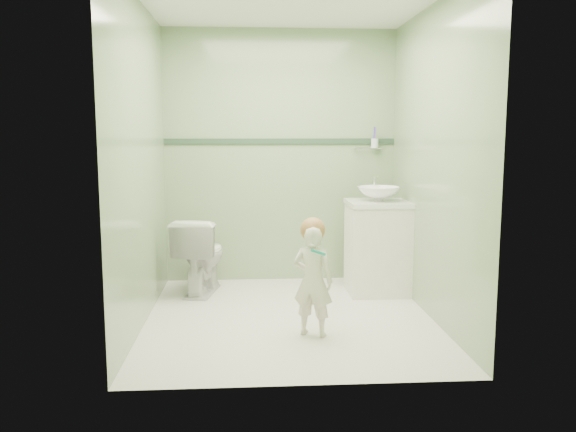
{
  "coord_description": "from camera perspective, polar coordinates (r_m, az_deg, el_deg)",
  "views": [
    {
      "loc": [
        -0.31,
        -4.43,
        1.42
      ],
      "look_at": [
        0.0,
        0.15,
        0.78
      ],
      "focal_mm": 36.86,
      "sensor_mm": 36.0,
      "label": 1
    }
  ],
  "objects": [
    {
      "name": "trim_stripe",
      "position": [
        5.68,
        -0.75,
        7.23
      ],
      "size": [
        2.2,
        0.02,
        0.05
      ],
      "primitive_type": "cube",
      "color": "#2C4633",
      "rests_on": "room_shell"
    },
    {
      "name": "toddler",
      "position": [
        4.18,
        2.42,
        -6.28
      ],
      "size": [
        0.34,
        0.29,
        0.79
      ],
      "primitive_type": "imported",
      "rotation": [
        0.0,
        0.0,
        2.71
      ],
      "color": "silver",
      "rests_on": "ground"
    },
    {
      "name": "teal_toothbrush",
      "position": [
        3.99,
        2.88,
        -3.44
      ],
      "size": [
        0.12,
        0.14,
        0.08
      ],
      "color": "#059483",
      "rests_on": "toddler"
    },
    {
      "name": "basin",
      "position": [
        5.28,
        8.72,
        2.13
      ],
      "size": [
        0.37,
        0.37,
        0.13
      ],
      "primitive_type": "imported",
      "color": "white",
      "rests_on": "counter"
    },
    {
      "name": "cup_holder",
      "position": [
        5.74,
        8.28,
        6.94
      ],
      "size": [
        0.26,
        0.07,
        0.21
      ],
      "color": "silver",
      "rests_on": "room_shell"
    },
    {
      "name": "toilet",
      "position": [
        5.36,
        -8.41,
        -3.75
      ],
      "size": [
        0.5,
        0.73,
        0.69
      ],
      "primitive_type": "imported",
      "rotation": [
        0.0,
        0.0,
        2.96
      ],
      "color": "white",
      "rests_on": "ground"
    },
    {
      "name": "counter",
      "position": [
        5.29,
        8.7,
        1.23
      ],
      "size": [
        0.54,
        0.52,
        0.04
      ],
      "primitive_type": "cube",
      "color": "white",
      "rests_on": "vanity"
    },
    {
      "name": "ground",
      "position": [
        4.66,
        0.13,
        -9.79
      ],
      "size": [
        2.5,
        2.5,
        0.0
      ],
      "primitive_type": "plane",
      "color": "white",
      "rests_on": "ground"
    },
    {
      "name": "hair_cap",
      "position": [
        4.13,
        2.41,
        -1.34
      ],
      "size": [
        0.18,
        0.18,
        0.18
      ],
      "primitive_type": "sphere",
      "color": "#A7713E",
      "rests_on": "toddler"
    },
    {
      "name": "room_shell",
      "position": [
        4.45,
        0.13,
        5.1
      ],
      "size": [
        2.5,
        2.54,
        2.4
      ],
      "color": "#88AE7B",
      "rests_on": "ground"
    },
    {
      "name": "faucet",
      "position": [
        5.46,
        8.32,
        3.17
      ],
      "size": [
        0.03,
        0.13,
        0.18
      ],
      "color": "silver",
      "rests_on": "counter"
    },
    {
      "name": "vanity",
      "position": [
        5.36,
        8.61,
        -3.13
      ],
      "size": [
        0.52,
        0.5,
        0.8
      ],
      "primitive_type": "cube",
      "color": "silver",
      "rests_on": "ground"
    }
  ]
}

